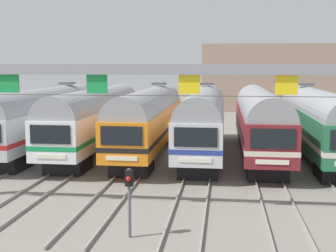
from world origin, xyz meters
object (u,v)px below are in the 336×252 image
at_px(commuter_train_maroon, 260,119).
at_px(yard_signal_mast, 129,189).
at_px(commuter_train_orange, 149,117).
at_px(catenary_gantry, 143,91).
at_px(commuter_train_silver, 204,118).
at_px(commuter_train_green, 318,120).
at_px(commuter_train_stainless, 45,116).
at_px(commuter_train_white, 96,117).

xyz_separation_m(commuter_train_maroon, yard_signal_mast, (-5.95, -16.42, -0.83)).
bearing_deg(commuter_train_orange, commuter_train_maroon, -0.03).
bearing_deg(catenary_gantry, commuter_train_silver, 81.64).
relative_size(commuter_train_orange, commuter_train_green, 1.00).
bearing_deg(commuter_train_stainless, commuter_train_maroon, -0.02).
bearing_deg(commuter_train_white, commuter_train_maroon, 0.00).
height_order(commuter_train_white, catenary_gantry, catenary_gantry).
bearing_deg(commuter_train_silver, commuter_train_stainless, 180.00).
relative_size(commuter_train_orange, commuter_train_maroon, 1.00).
height_order(commuter_train_maroon, yard_signal_mast, commuter_train_maroon).
relative_size(commuter_train_stainless, catenary_gantry, 0.72).
bearing_deg(commuter_train_white, commuter_train_silver, 0.03).
height_order(commuter_train_silver, yard_signal_mast, commuter_train_silver).
bearing_deg(commuter_train_silver, commuter_train_maroon, -0.06).
bearing_deg(commuter_train_green, commuter_train_stainless, 180.00).
relative_size(commuter_train_maroon, catenary_gantry, 0.72).
height_order(commuter_train_stainless, commuter_train_white, commuter_train_stainless).
xyz_separation_m(commuter_train_white, commuter_train_silver, (7.93, 0.00, 0.00)).
xyz_separation_m(commuter_train_orange, commuter_train_maroon, (7.93, -0.00, -0.00)).
height_order(commuter_train_orange, yard_signal_mast, commuter_train_orange).
distance_m(commuter_train_white, commuter_train_orange, 3.97).
bearing_deg(yard_signal_mast, catenary_gantry, 90.00).
distance_m(commuter_train_white, yard_signal_mast, 17.49).
bearing_deg(commuter_train_green, commuter_train_white, -179.98).
xyz_separation_m(commuter_train_maroon, catenary_gantry, (-5.95, -13.49, 2.65)).
bearing_deg(commuter_train_orange, commuter_train_silver, 0.00).
bearing_deg(commuter_train_silver, commuter_train_white, -179.97).
bearing_deg(yard_signal_mast, commuter_train_silver, 83.12).
distance_m(commuter_train_stainless, commuter_train_green, 19.83).
xyz_separation_m(commuter_train_stainless, yard_signal_mast, (9.91, -16.43, -0.84)).
relative_size(commuter_train_stainless, commuter_train_green, 1.00).
height_order(commuter_train_silver, commuter_train_green, same).
bearing_deg(commuter_train_green, yard_signal_mast, -121.11).
relative_size(commuter_train_silver, yard_signal_mast, 6.84).
height_order(commuter_train_maroon, catenary_gantry, catenary_gantry).
xyz_separation_m(commuter_train_white, commuter_train_orange, (3.97, 0.00, 0.00)).
bearing_deg(commuter_train_orange, yard_signal_mast, -83.12).
distance_m(commuter_train_white, catenary_gantry, 14.98).
distance_m(commuter_train_stainless, commuter_train_silver, 11.90).
xyz_separation_m(commuter_train_orange, commuter_train_green, (11.90, 0.00, 0.00)).
xyz_separation_m(commuter_train_orange, yard_signal_mast, (1.98, -16.43, -0.84)).
xyz_separation_m(commuter_train_white, catenary_gantry, (5.95, -13.49, 2.65)).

